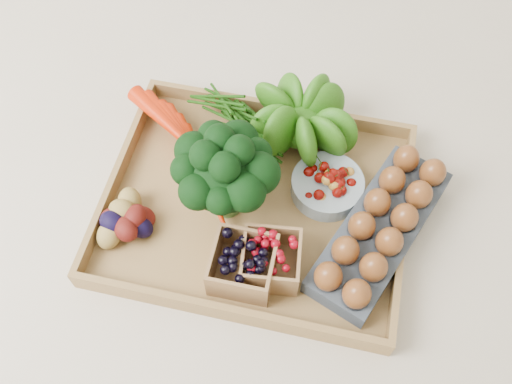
% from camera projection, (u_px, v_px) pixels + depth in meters
% --- Properties ---
extents(ground, '(4.00, 4.00, 0.00)m').
position_uv_depth(ground, '(256.00, 208.00, 1.08)').
color(ground, beige).
rests_on(ground, ground).
extents(tray, '(0.55, 0.45, 0.01)m').
position_uv_depth(tray, '(256.00, 206.00, 1.07)').
color(tray, olive).
rests_on(tray, ground).
extents(carrots, '(0.24, 0.17, 0.06)m').
position_uv_depth(carrots, '(194.00, 153.00, 1.09)').
color(carrots, red).
rests_on(carrots, tray).
extents(lettuce, '(0.14, 0.14, 0.14)m').
position_uv_depth(lettuce, '(301.00, 116.00, 1.09)').
color(lettuce, '#1E490B').
rests_on(lettuce, tray).
extents(broccoli, '(0.18, 0.18, 0.14)m').
position_uv_depth(broccoli, '(225.00, 185.00, 1.00)').
color(broccoli, black).
rests_on(broccoli, tray).
extents(cherry_bowl, '(0.14, 0.14, 0.04)m').
position_uv_depth(cherry_bowl, '(327.00, 186.00, 1.07)').
color(cherry_bowl, '#8C9EA5').
rests_on(cherry_bowl, tray).
extents(egg_carton, '(0.24, 0.36, 0.04)m').
position_uv_depth(egg_carton, '(379.00, 231.00, 1.02)').
color(egg_carton, '#3D434D').
rests_on(egg_carton, tray).
extents(potatoes, '(0.13, 0.13, 0.07)m').
position_uv_depth(potatoes, '(124.00, 219.00, 1.01)').
color(potatoes, '#460E0B').
rests_on(potatoes, tray).
extents(punnet_blackberry, '(0.11, 0.11, 0.07)m').
position_uv_depth(punnet_blackberry, '(243.00, 265.00, 0.96)').
color(punnet_blackberry, black).
rests_on(punnet_blackberry, tray).
extents(punnet_raspberry, '(0.11, 0.11, 0.07)m').
position_uv_depth(punnet_raspberry, '(271.00, 260.00, 0.97)').
color(punnet_raspberry, maroon).
rests_on(punnet_raspberry, tray).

